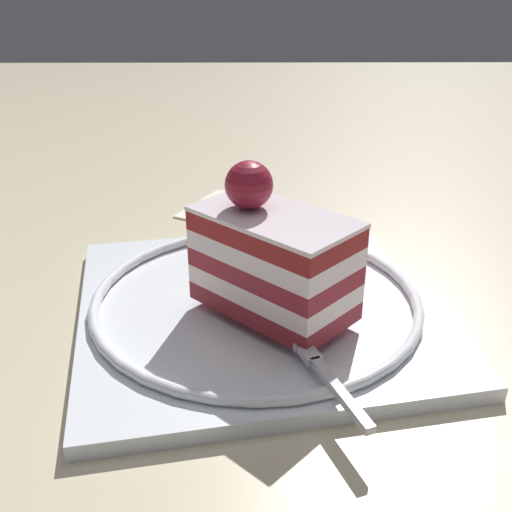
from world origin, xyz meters
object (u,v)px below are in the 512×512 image
(dessert_plate, at_px, (256,304))
(cake_slice, at_px, (267,258))
(fork, at_px, (320,367))
(folded_napkin, at_px, (216,206))

(dessert_plate, relative_size, cake_slice, 2.46)
(dessert_plate, distance_m, cake_slice, 0.05)
(cake_slice, bearing_deg, dessert_plate, -69.78)
(fork, bearing_deg, dessert_plate, -68.44)
(fork, height_order, folded_napkin, fork)
(folded_napkin, bearing_deg, cake_slice, 101.39)
(dessert_plate, height_order, fork, fork)
(folded_napkin, bearing_deg, fork, 103.99)
(cake_slice, distance_m, fork, 0.09)
(dessert_plate, xyz_separation_m, fork, (-0.04, 0.09, 0.01))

